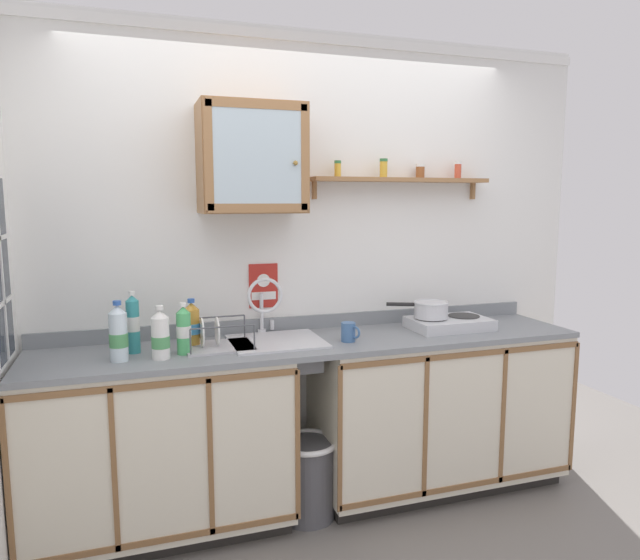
{
  "coord_description": "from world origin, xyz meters",
  "views": [
    {
      "loc": [
        -0.94,
        -2.57,
        1.69
      ],
      "look_at": [
        0.05,
        0.41,
        1.26
      ],
      "focal_mm": 32.27,
      "sensor_mm": 36.0,
      "label": 1
    }
  ],
  "objects_px": {
    "dish_rack": "(217,343)",
    "mug": "(349,332)",
    "bottle_water_clear_1": "(118,334)",
    "bottle_opaque_white_3": "(160,336)",
    "saucepan": "(430,309)",
    "trash_bin": "(308,477)",
    "bottle_juice_amber_0": "(192,325)",
    "bottle_soda_green_2": "(184,330)",
    "wall_cabinet": "(252,159)",
    "bottle_detergent_teal_4": "(133,324)",
    "warning_sign": "(263,286)",
    "sink": "(275,344)",
    "hot_plate_stove": "(449,323)"
  },
  "relations": [
    {
      "from": "bottle_juice_amber_0",
      "to": "wall_cabinet",
      "type": "distance_m",
      "value": 0.91
    },
    {
      "from": "bottle_opaque_white_3",
      "to": "mug",
      "type": "bearing_deg",
      "value": 1.82
    },
    {
      "from": "wall_cabinet",
      "to": "warning_sign",
      "type": "bearing_deg",
      "value": 60.13
    },
    {
      "from": "bottle_opaque_white_3",
      "to": "trash_bin",
      "type": "xyz_separation_m",
      "value": [
        0.73,
        0.02,
        -0.83
      ]
    },
    {
      "from": "bottle_soda_green_2",
      "to": "mug",
      "type": "distance_m",
      "value": 0.86
    },
    {
      "from": "sink",
      "to": "saucepan",
      "type": "relative_size",
      "value": 1.41
    },
    {
      "from": "hot_plate_stove",
      "to": "bottle_detergent_teal_4",
      "type": "xyz_separation_m",
      "value": [
        -1.76,
        0.02,
        0.11
      ]
    },
    {
      "from": "bottle_juice_amber_0",
      "to": "bottle_soda_green_2",
      "type": "bearing_deg",
      "value": -110.87
    },
    {
      "from": "saucepan",
      "to": "dish_rack",
      "type": "height_order",
      "value": "saucepan"
    },
    {
      "from": "saucepan",
      "to": "mug",
      "type": "height_order",
      "value": "saucepan"
    },
    {
      "from": "bottle_juice_amber_0",
      "to": "dish_rack",
      "type": "distance_m",
      "value": 0.16
    },
    {
      "from": "bottle_detergent_teal_4",
      "to": "warning_sign",
      "type": "xyz_separation_m",
      "value": [
        0.71,
        0.24,
        0.12
      ]
    },
    {
      "from": "saucepan",
      "to": "bottle_water_clear_1",
      "type": "relative_size",
      "value": 1.19
    },
    {
      "from": "sink",
      "to": "warning_sign",
      "type": "bearing_deg",
      "value": 91.06
    },
    {
      "from": "warning_sign",
      "to": "bottle_juice_amber_0",
      "type": "bearing_deg",
      "value": -154.39
    },
    {
      "from": "bottle_opaque_white_3",
      "to": "hot_plate_stove",
      "type": "bearing_deg",
      "value": 4.52
    },
    {
      "from": "bottle_juice_amber_0",
      "to": "dish_rack",
      "type": "relative_size",
      "value": 0.74
    },
    {
      "from": "sink",
      "to": "bottle_soda_green_2",
      "type": "relative_size",
      "value": 1.88
    },
    {
      "from": "bottle_water_clear_1",
      "to": "dish_rack",
      "type": "bearing_deg",
      "value": 11.19
    },
    {
      "from": "saucepan",
      "to": "bottle_detergent_teal_4",
      "type": "xyz_separation_m",
      "value": [
        -1.64,
        -0.0,
        0.03
      ]
    },
    {
      "from": "mug",
      "to": "sink",
      "type": "bearing_deg",
      "value": 161.48
    },
    {
      "from": "mug",
      "to": "saucepan",
      "type": "bearing_deg",
      "value": 12.39
    },
    {
      "from": "sink",
      "to": "warning_sign",
      "type": "relative_size",
      "value": 1.93
    },
    {
      "from": "bottle_juice_amber_0",
      "to": "trash_bin",
      "type": "relative_size",
      "value": 0.57
    },
    {
      "from": "saucepan",
      "to": "bottle_soda_green_2",
      "type": "distance_m",
      "value": 1.41
    },
    {
      "from": "warning_sign",
      "to": "wall_cabinet",
      "type": "bearing_deg",
      "value": -119.87
    },
    {
      "from": "bottle_opaque_white_3",
      "to": "bottle_detergent_teal_4",
      "type": "height_order",
      "value": "bottle_detergent_teal_4"
    },
    {
      "from": "bottle_soda_green_2",
      "to": "wall_cabinet",
      "type": "height_order",
      "value": "wall_cabinet"
    },
    {
      "from": "dish_rack",
      "to": "trash_bin",
      "type": "height_order",
      "value": "dish_rack"
    },
    {
      "from": "dish_rack",
      "to": "mug",
      "type": "height_order",
      "value": "dish_rack"
    },
    {
      "from": "warning_sign",
      "to": "sink",
      "type": "bearing_deg",
      "value": -88.94
    },
    {
      "from": "saucepan",
      "to": "dish_rack",
      "type": "relative_size",
      "value": 1.01
    },
    {
      "from": "bottle_soda_green_2",
      "to": "mug",
      "type": "relative_size",
      "value": 2.33
    },
    {
      "from": "hot_plate_stove",
      "to": "trash_bin",
      "type": "distance_m",
      "value": 1.18
    },
    {
      "from": "bottle_opaque_white_3",
      "to": "dish_rack",
      "type": "relative_size",
      "value": 0.76
    },
    {
      "from": "bottle_water_clear_1",
      "to": "wall_cabinet",
      "type": "bearing_deg",
      "value": 17.67
    },
    {
      "from": "wall_cabinet",
      "to": "dish_rack",
      "type": "bearing_deg",
      "value": -150.04
    },
    {
      "from": "bottle_opaque_white_3",
      "to": "trash_bin",
      "type": "relative_size",
      "value": 0.59
    },
    {
      "from": "bottle_water_clear_1",
      "to": "bottle_soda_green_2",
      "type": "xyz_separation_m",
      "value": [
        0.3,
        0.03,
        -0.01
      ]
    },
    {
      "from": "bottle_soda_green_2",
      "to": "bottle_opaque_white_3",
      "type": "relative_size",
      "value": 1.0
    },
    {
      "from": "bottle_water_clear_1",
      "to": "trash_bin",
      "type": "relative_size",
      "value": 0.66
    },
    {
      "from": "saucepan",
      "to": "bottle_opaque_white_3",
      "type": "distance_m",
      "value": 1.53
    },
    {
      "from": "hot_plate_stove",
      "to": "dish_rack",
      "type": "distance_m",
      "value": 1.35
    },
    {
      "from": "saucepan",
      "to": "trash_bin",
      "type": "relative_size",
      "value": 0.79
    },
    {
      "from": "bottle_water_clear_1",
      "to": "trash_bin",
      "type": "xyz_separation_m",
      "value": [
        0.92,
        -0.0,
        -0.85
      ]
    },
    {
      "from": "saucepan",
      "to": "warning_sign",
      "type": "bearing_deg",
      "value": 165.57
    },
    {
      "from": "mug",
      "to": "hot_plate_stove",
      "type": "bearing_deg",
      "value": 8.39
    },
    {
      "from": "bottle_water_clear_1",
      "to": "bottle_opaque_white_3",
      "type": "relative_size",
      "value": 1.12
    },
    {
      "from": "bottle_detergent_teal_4",
      "to": "wall_cabinet",
      "type": "distance_m",
      "value": 1.03
    },
    {
      "from": "bottle_soda_green_2",
      "to": "bottle_detergent_teal_4",
      "type": "bearing_deg",
      "value": 156.74
    }
  ]
}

